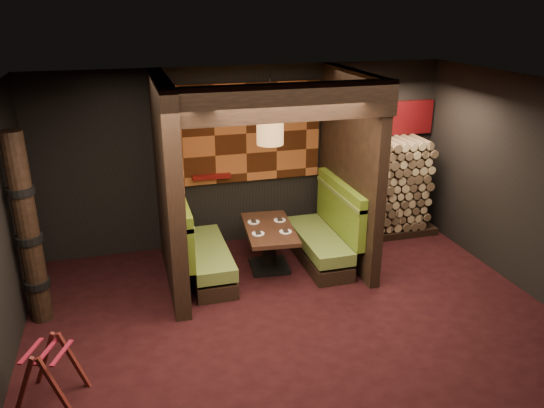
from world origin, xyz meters
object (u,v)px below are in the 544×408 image
at_px(totem_column, 28,232).
at_px(firewood_stack, 386,188).
at_px(booth_bench_left, 201,251).
at_px(pendant_lamp, 270,128).
at_px(booth_bench_right, 325,236).
at_px(luggage_rack, 50,370).
at_px(dining_table, 269,242).

xyz_separation_m(totem_column, firewood_stack, (5.33, 1.25, -0.37)).
relative_size(booth_bench_left, pendant_lamp, 1.71).
bearing_deg(booth_bench_right, luggage_rack, -150.31).
bearing_deg(dining_table, pendant_lamp, -90.00).
bearing_deg(totem_column, pendant_lamp, 8.80).
relative_size(booth_bench_left, dining_table, 1.22).
xyz_separation_m(booth_bench_right, firewood_stack, (1.35, 0.70, 0.42)).
relative_size(dining_table, pendant_lamp, 1.41).
distance_m(booth_bench_left, firewood_stack, 3.35).
bearing_deg(firewood_stack, luggage_rack, -150.93).
relative_size(booth_bench_right, pendant_lamp, 1.71).
xyz_separation_m(booth_bench_left, luggage_rack, (-1.82, -2.11, -0.07)).
distance_m(booth_bench_left, luggage_rack, 2.79).
distance_m(pendant_lamp, luggage_rack, 3.93).
xyz_separation_m(luggage_rack, totem_column, (-0.27, 1.56, 0.85)).
distance_m(booth_bench_right, pendant_lamp, 1.95).
distance_m(booth_bench_left, totem_column, 2.30).
bearing_deg(dining_table, luggage_rack, -143.49).
bearing_deg(pendant_lamp, luggage_rack, -144.15).
bearing_deg(firewood_stack, dining_table, -162.13).
bearing_deg(totem_column, firewood_stack, 13.19).
distance_m(dining_table, totem_column, 3.24).
xyz_separation_m(pendant_lamp, luggage_rack, (-2.83, -2.05, -1.80)).
xyz_separation_m(booth_bench_right, luggage_rack, (-3.71, -2.11, -0.07)).
distance_m(dining_table, firewood_stack, 2.38).
relative_size(dining_table, luggage_rack, 1.79).
bearing_deg(totem_column, luggage_rack, -80.12).
bearing_deg(firewood_stack, booth_bench_right, -152.65).
bearing_deg(firewood_stack, pendant_lamp, -160.98).
height_order(dining_table, pendant_lamp, pendant_lamp).
xyz_separation_m(dining_table, luggage_rack, (-2.83, -2.10, -0.10)).
relative_size(pendant_lamp, firewood_stack, 0.54).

